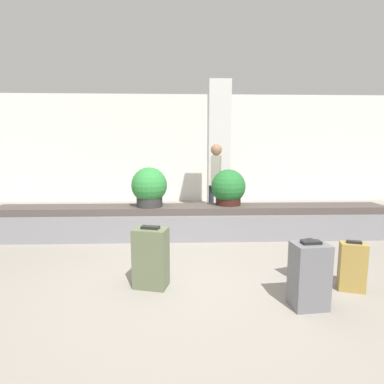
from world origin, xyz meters
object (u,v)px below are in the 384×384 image
suitcase_1 (309,275)px  suitcase_3 (306,261)px  traveler_0 (216,176)px  potted_plant_0 (149,187)px  pillar (219,148)px  suitcase_2 (352,267)px  potted_plant_1 (228,188)px  suitcase_0 (151,258)px

suitcase_1 → suitcase_3: size_ratio=1.35×
suitcase_3 → traveler_0: traveler_0 is taller
suitcase_3 → potted_plant_0: potted_plant_0 is taller
potted_plant_0 → suitcase_3: bearing=-41.5°
pillar → suitcase_3: size_ratio=6.27×
suitcase_1 → suitcase_3: suitcase_1 is taller
suitcase_2 → traveler_0: 3.50m
suitcase_2 → potted_plant_0: bearing=157.3°
potted_plant_1 → traveler_0: (-0.11, 0.98, 0.13)m
potted_plant_1 → traveler_0: 0.99m
suitcase_0 → suitcase_1: suitcase_0 is taller
suitcase_0 → traveler_0: size_ratio=0.43×
pillar → traveler_0: (-0.18, -1.07, -0.59)m
suitcase_2 → suitcase_3: size_ratio=1.13×
suitcase_2 → traveler_0: traveler_0 is taller
suitcase_2 → suitcase_1: bearing=-134.0°
potted_plant_1 → traveler_0: traveler_0 is taller
potted_plant_0 → suitcase_1: bearing=-53.3°
suitcase_3 → traveler_0: (-0.76, 2.93, 0.77)m
pillar → suitcase_2: 4.59m
suitcase_1 → suitcase_2: 0.73m
suitcase_0 → suitcase_1: (1.62, -0.52, -0.01)m
traveler_0 → potted_plant_0: bearing=-35.4°
potted_plant_0 → potted_plant_1: potted_plant_0 is taller
suitcase_2 → suitcase_3: bearing=162.5°
suitcase_3 → potted_plant_0: size_ratio=0.74×
pillar → suitcase_3: bearing=-81.7°
suitcase_2 → potted_plant_1: size_ratio=0.89×
suitcase_0 → suitcase_3: suitcase_0 is taller
suitcase_3 → potted_plant_1: potted_plant_1 is taller
pillar → traveler_0: bearing=-99.5°
pillar → traveler_0: size_ratio=1.90×
potted_plant_0 → traveler_0: traveler_0 is taller
potted_plant_1 → suitcase_2: bearing=-64.8°
suitcase_0 → suitcase_1: 1.70m
suitcase_1 → traveler_0: size_ratio=0.41×
pillar → potted_plant_1: (-0.07, -2.05, -0.72)m
pillar → suitcase_1: bearing=-85.7°
pillar → potted_plant_0: size_ratio=4.61×
pillar → potted_plant_1: pillar is taller
suitcase_3 → potted_plant_0: (-2.07, 1.83, 0.67)m
suitcase_2 → potted_plant_1: 2.54m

